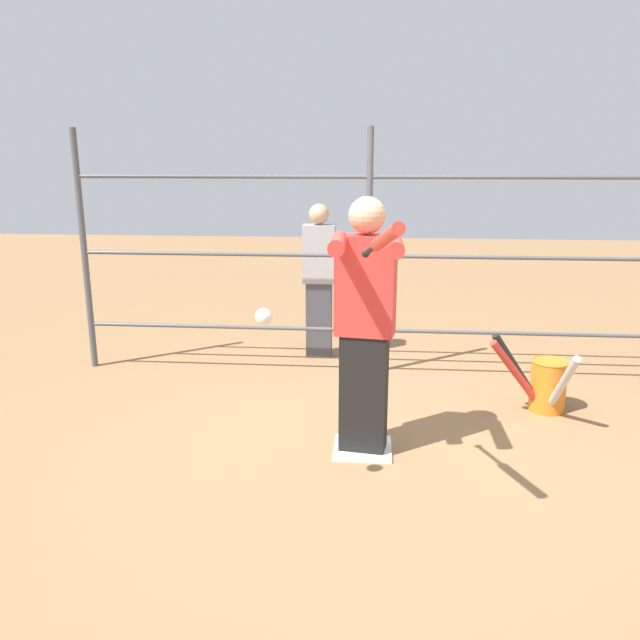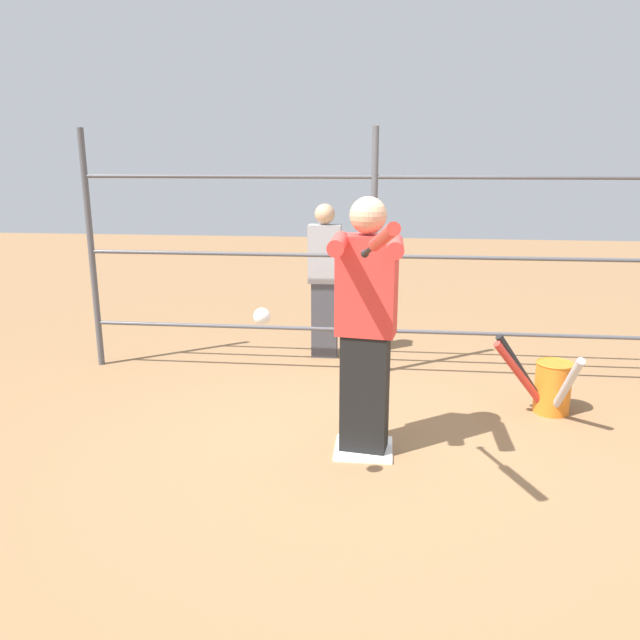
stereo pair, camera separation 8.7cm
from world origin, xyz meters
name	(u,v)px [view 1 (the left image)]	position (x,y,z in m)	size (l,w,h in m)	color
ground_plane	(363,449)	(0.00, 0.00, 0.00)	(24.00, 24.00, 0.00)	olive
home_plate	(363,448)	(0.00, 0.00, 0.01)	(0.40, 0.40, 0.02)	white
fence_backstop	(368,256)	(0.00, -1.60, 1.13)	(5.39, 0.06, 2.25)	#4C4C51
batter	(365,320)	(0.00, 0.02, 0.95)	(0.45, 0.63, 1.75)	black
baseball_bat_swinging	(384,240)	(-0.09, 0.93, 1.60)	(0.21, 0.79, 0.28)	black
softball_in_flight	(263,317)	(0.55, 0.72, 1.14)	(0.10, 0.10, 0.10)	white
bat_bucket	(545,384)	(-1.44, -0.81, 0.24)	(0.68, 0.70, 0.68)	orange
bystander_behind_fence	(319,279)	(0.49, -2.11, 0.81)	(0.32, 0.20, 1.55)	#3F3F47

